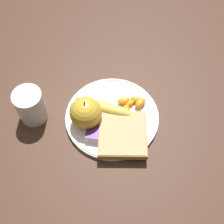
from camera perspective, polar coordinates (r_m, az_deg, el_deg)
ground_plane at (r=0.81m, az=0.00°, el=-1.16°), size 3.00×3.00×0.00m
plate at (r=0.80m, az=0.00°, el=-0.88°), size 0.24×0.24×0.01m
juice_glass at (r=0.80m, az=-14.63°, el=1.00°), size 0.07×0.07×0.09m
apple at (r=0.76m, az=-4.83°, el=-0.15°), size 0.08×0.08×0.09m
banana at (r=0.79m, az=-1.56°, el=0.79°), size 0.06×0.15×0.03m
bread_slice at (r=0.76m, az=1.92°, el=-4.13°), size 0.14×0.13×0.02m
fork at (r=0.80m, az=0.46°, el=-0.53°), size 0.17×0.05×0.00m
jam_packet at (r=0.77m, az=-3.53°, el=-3.96°), size 0.04×0.03×0.02m
orange_segment_0 at (r=0.80m, az=2.63°, el=0.30°), size 0.04×0.02×0.02m
orange_segment_1 at (r=0.81m, az=2.23°, el=2.04°), size 0.03×0.04×0.02m
orange_segment_2 at (r=0.81m, az=5.20°, el=1.65°), size 0.04×0.04×0.02m
orange_segment_3 at (r=0.81m, az=3.35°, el=1.64°), size 0.03×0.03×0.02m
orange_segment_4 at (r=0.79m, az=2.33°, el=-1.56°), size 0.03×0.02×0.02m
orange_segment_5 at (r=0.82m, az=4.37°, el=2.28°), size 0.02×0.03×0.02m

